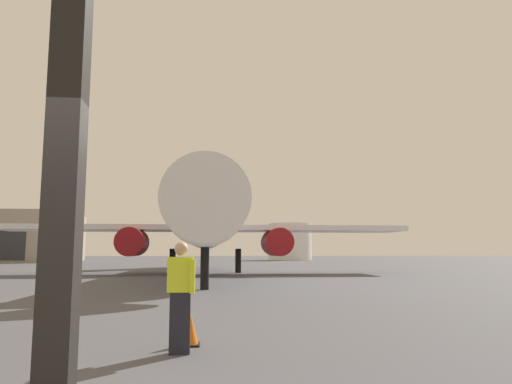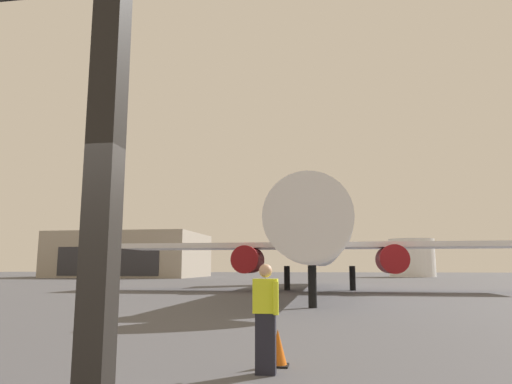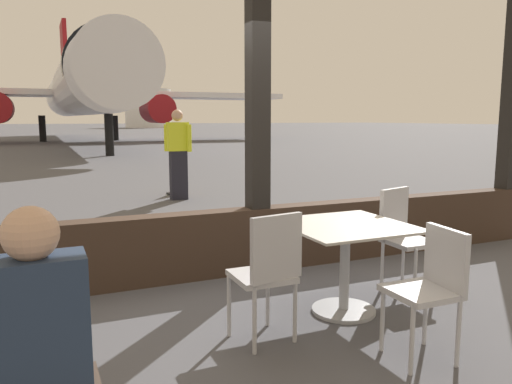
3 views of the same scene
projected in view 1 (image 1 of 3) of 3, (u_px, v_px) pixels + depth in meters
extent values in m
plane|color=#4C4C51|center=(197.00, 269.00, 42.08)|extent=(220.00, 220.00, 0.00)
cube|color=black|center=(63.00, 205.00, 2.82)|extent=(0.20, 0.20, 3.73)
cylinder|color=silver|center=(206.00, 225.00, 34.50)|extent=(3.47, 30.94, 3.47)
cone|color=silver|center=(205.00, 200.00, 17.95)|extent=(3.29, 2.60, 3.29)
cylinder|color=black|center=(206.00, 202.00, 19.84)|extent=(3.54, 0.90, 3.54)
cube|color=silver|center=(98.00, 228.00, 33.30)|extent=(13.36, 4.20, 0.36)
cube|color=silver|center=(309.00, 229.00, 34.84)|extent=(13.36, 4.20, 0.36)
cylinder|color=maroon|center=(132.00, 242.00, 32.06)|extent=(1.90, 3.20, 1.90)
cylinder|color=maroon|center=(277.00, 242.00, 33.07)|extent=(1.90, 3.20, 1.90)
cube|color=maroon|center=(207.00, 192.00, 48.79)|extent=(0.36, 4.40, 5.20)
cylinder|color=black|center=(205.00, 268.00, 19.79)|extent=(0.36, 0.36, 1.76)
cylinder|color=black|center=(172.00, 261.00, 34.52)|extent=(0.44, 0.44, 1.76)
cylinder|color=black|center=(238.00, 261.00, 35.01)|extent=(0.44, 0.44, 1.76)
cube|color=black|center=(180.00, 323.00, 7.46)|extent=(0.32, 0.20, 0.95)
cube|color=yellow|center=(181.00, 275.00, 7.56)|extent=(0.40, 0.22, 0.55)
sphere|color=tan|center=(181.00, 249.00, 7.61)|extent=(0.22, 0.22, 0.22)
cylinder|color=yellow|center=(192.00, 277.00, 7.42)|extent=(0.09, 0.09, 0.52)
cylinder|color=yellow|center=(170.00, 276.00, 7.68)|extent=(0.09, 0.09, 0.52)
cone|color=orange|center=(189.00, 327.00, 8.10)|extent=(0.32, 0.32, 0.62)
cube|color=black|center=(189.00, 345.00, 8.06)|extent=(0.36, 0.36, 0.03)
cylinder|color=white|center=(290.00, 242.00, 84.58)|extent=(7.65, 7.65, 6.44)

